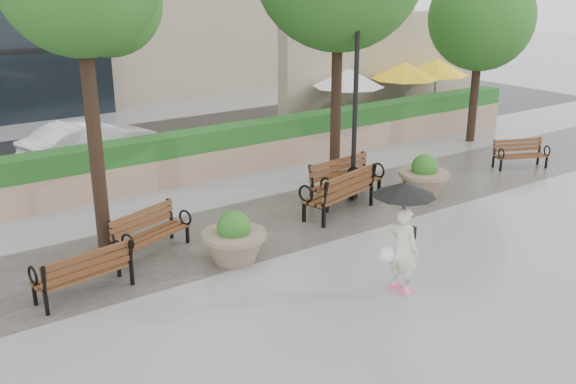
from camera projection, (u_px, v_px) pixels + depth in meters
ground at (384, 262)px, 12.63m from camera, size 100.00×100.00×0.00m
cobble_strip at (295, 217)px, 14.95m from camera, size 28.00×3.20×0.01m
hedge_wall at (211, 153)px, 17.84m from camera, size 24.00×0.80×1.35m
cafe_wall at (388, 66)px, 24.90m from camera, size 10.00×0.60×4.00m
cafe_hedge at (418, 116)px, 23.43m from camera, size 8.00×0.50×0.90m
asphalt_street at (154, 146)px, 21.15m from camera, size 40.00×7.00×0.00m
bench_0 at (85, 282)px, 11.24m from camera, size 1.76×0.91×0.90m
bench_1 at (152, 241)px, 12.95m from camera, size 1.77×1.19×0.89m
bench_2 at (339, 201)px, 15.08m from camera, size 2.14×1.27×1.08m
bench_3 at (346, 189)px, 15.93m from camera, size 2.01×0.97×1.04m
bench_4 at (520, 160)px, 18.69m from camera, size 1.63×1.16×0.82m
planter_left at (234, 242)px, 12.53m from camera, size 1.27×1.27×1.07m
planter_right at (424, 179)px, 16.35m from camera, size 1.28×1.28×1.08m
lamppost at (355, 121)px, 15.65m from camera, size 0.28×0.28×4.46m
tree_2 at (482, 21)px, 20.70m from camera, size 3.47×3.38×5.75m
patio_umb_white at (349, 78)px, 22.03m from camera, size 2.50×2.50×2.30m
patio_umb_yellow_a at (405, 71)px, 23.64m from camera, size 2.50×2.50×2.30m
patio_umb_yellow_b at (437, 67)px, 24.59m from camera, size 2.50×2.50×2.30m
car_right at (91, 142)px, 18.94m from camera, size 4.28×2.37×1.34m
pedestrian at (403, 226)px, 11.13m from camera, size 1.10×1.10×2.02m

